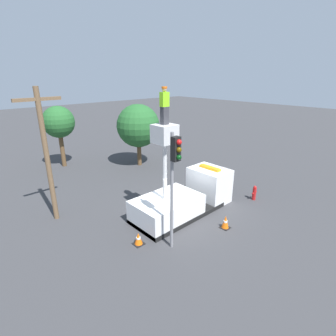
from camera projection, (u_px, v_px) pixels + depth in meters
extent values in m
plane|color=#38383A|center=(178.00, 214.00, 14.96)|extent=(120.00, 120.00, 0.00)
cube|color=black|center=(178.00, 212.00, 14.92)|extent=(5.40, 2.42, 0.24)
cube|color=white|center=(167.00, 209.00, 14.18)|extent=(3.67, 2.36, 1.31)
cube|color=white|center=(209.00, 185.00, 16.34)|extent=(1.74, 2.36, 2.08)
cube|color=black|center=(218.00, 175.00, 16.76)|extent=(0.03, 2.00, 0.83)
cube|color=orange|center=(210.00, 168.00, 15.96)|extent=(0.36, 1.41, 0.14)
cylinder|color=silver|center=(165.00, 171.00, 13.33)|extent=(0.22, 0.22, 3.16)
cube|color=silver|center=(165.00, 134.00, 12.68)|extent=(1.01, 1.01, 0.90)
cube|color=#38383D|center=(165.00, 116.00, 12.39)|extent=(0.34, 0.26, 0.84)
cube|color=#8CEA1E|center=(164.00, 99.00, 12.13)|extent=(0.40, 0.26, 0.66)
sphere|color=tan|center=(164.00, 89.00, 11.98)|extent=(0.23, 0.23, 0.23)
cylinder|color=orange|center=(164.00, 87.00, 11.95)|extent=(0.26, 0.26, 0.09)
cylinder|color=gray|center=(172.00, 194.00, 11.24)|extent=(0.14, 0.14, 5.39)
cube|color=black|center=(176.00, 149.00, 10.40)|extent=(0.34, 0.28, 1.00)
sphere|color=red|center=(179.00, 142.00, 10.17)|extent=(0.22, 0.22, 0.22)
sphere|color=#503C07|center=(179.00, 150.00, 10.27)|extent=(0.22, 0.22, 0.22)
sphere|color=#083710|center=(179.00, 157.00, 10.38)|extent=(0.22, 0.22, 0.22)
cylinder|color=red|center=(254.00, 194.00, 16.57)|extent=(0.23, 0.23, 0.79)
sphere|color=red|center=(255.00, 187.00, 16.41)|extent=(0.20, 0.20, 0.20)
cylinder|color=red|center=(253.00, 194.00, 16.43)|extent=(0.12, 0.09, 0.09)
cylinder|color=red|center=(256.00, 192.00, 16.65)|extent=(0.12, 0.09, 0.09)
cube|color=black|center=(139.00, 244.00, 12.32)|extent=(0.48, 0.48, 0.03)
cone|color=orange|center=(138.00, 239.00, 12.23)|extent=(0.40, 0.40, 0.60)
cylinder|color=white|center=(138.00, 238.00, 12.22)|extent=(0.21, 0.21, 0.08)
cube|color=black|center=(225.00, 227.00, 13.62)|extent=(0.46, 0.46, 0.03)
cone|color=orange|center=(225.00, 222.00, 13.51)|extent=(0.39, 0.39, 0.70)
cylinder|color=white|center=(225.00, 221.00, 13.50)|extent=(0.20, 0.20, 0.10)
cylinder|color=brown|center=(139.00, 153.00, 22.71)|extent=(0.36, 0.36, 2.20)
sphere|color=#235B28|center=(138.00, 126.00, 21.91)|extent=(3.59, 3.59, 3.59)
cylinder|color=brown|center=(62.00, 150.00, 22.33)|extent=(0.36, 0.36, 2.92)
sphere|color=#235B28|center=(58.00, 122.00, 21.53)|extent=(2.61, 2.61, 2.61)
cylinder|color=brown|center=(47.00, 158.00, 13.36)|extent=(0.26, 0.26, 7.02)
cube|color=brown|center=(37.00, 99.00, 12.38)|extent=(2.20, 0.16, 0.16)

